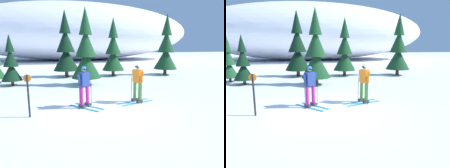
{
  "view_description": "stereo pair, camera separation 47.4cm",
  "coord_description": "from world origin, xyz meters",
  "views": [
    {
      "loc": [
        -1.13,
        -8.03,
        2.68
      ],
      "look_at": [
        0.79,
        0.77,
        0.95
      ],
      "focal_mm": 33.05,
      "sensor_mm": 36.0,
      "label": 1
    },
    {
      "loc": [
        -0.66,
        -8.12,
        2.68
      ],
      "look_at": [
        0.79,
        0.77,
        0.95
      ],
      "focal_mm": 33.05,
      "sensor_mm": 36.0,
      "label": 2
    }
  ],
  "objects": [
    {
      "name": "pine_tree_center_right",
      "position": [
        0.09,
        5.6,
        2.11
      ],
      "size": [
        1.95,
        1.95,
        5.05
      ],
      "color": "#47301E",
      "rests_on": "ground"
    },
    {
      "name": "ground_plane",
      "position": [
        0.0,
        0.0,
        0.0
      ],
      "size": [
        120.0,
        120.0,
        0.0
      ],
      "primitive_type": "plane",
      "color": "white"
    },
    {
      "name": "pine_tree_far_right",
      "position": [
        7.48,
        9.02,
        2.22
      ],
      "size": [
        2.05,
        2.05,
        5.31
      ],
      "color": "#47301E",
      "rests_on": "ground"
    },
    {
      "name": "skier_navy_jacket",
      "position": [
        -0.45,
        0.63,
        0.95
      ],
      "size": [
        1.45,
        1.5,
        1.78
      ],
      "color": "#2893CC",
      "rests_on": "ground"
    },
    {
      "name": "trail_marker_post",
      "position": [
        -2.57,
        -0.18,
        0.91
      ],
      "size": [
        0.28,
        0.07,
        1.62
      ],
      "color": "black",
      "rests_on": "ground"
    },
    {
      "name": "pine_tree_center_left",
      "position": [
        -1.2,
        9.63,
        2.29
      ],
      "size": [
        2.11,
        2.11,
        5.47
      ],
      "color": "#47301E",
      "rests_on": "ground"
    },
    {
      "name": "skier_orange_jacket",
      "position": [
        2.02,
        0.9,
        0.96
      ],
      "size": [
        1.84,
        1.07,
        1.81
      ],
      "color": "#2893CC",
      "rests_on": "ground"
    },
    {
      "name": "pine_tree_right",
      "position": [
        2.76,
        9.37,
        2.06
      ],
      "size": [
        1.91,
        1.91,
        4.94
      ],
      "color": "#47301E",
      "rests_on": "ground"
    },
    {
      "name": "snow_ridge_background",
      "position": [
        0.48,
        29.41,
        4.83
      ],
      "size": [
        40.53,
        18.54,
        9.66
      ],
      "primitive_type": "ellipsoid",
      "color": "white",
      "rests_on": "ground"
    },
    {
      "name": "pine_tree_left",
      "position": [
        -4.71,
        6.48,
        1.41
      ],
      "size": [
        1.3,
        1.3,
        3.37
      ],
      "color": "#47301E",
      "rests_on": "ground"
    }
  ]
}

